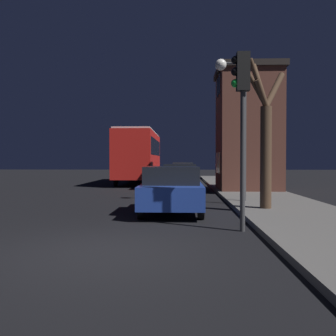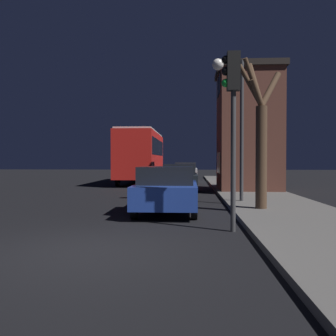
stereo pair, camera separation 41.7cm
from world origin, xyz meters
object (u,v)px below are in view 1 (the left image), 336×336
(car_far_lane, at_px, (183,171))
(streetlamp, at_px, (234,100))
(car_near_lane, at_px, (172,189))
(bus, at_px, (139,153))
(car_mid_lane, at_px, (180,178))
(traffic_light, at_px, (242,103))
(bare_tree, at_px, (265,134))

(car_far_lane, bearing_deg, streetlamp, -82.89)
(streetlamp, distance_m, car_near_lane, 4.62)
(streetlamp, bearing_deg, car_near_lane, -132.84)
(streetlamp, relative_size, bus, 0.57)
(bus, distance_m, car_mid_lane, 8.46)
(traffic_light, bearing_deg, bare_tree, 68.76)
(car_mid_lane, bearing_deg, traffic_light, -81.71)
(car_near_lane, bearing_deg, streetlamp, 47.16)
(traffic_light, height_order, car_near_lane, traffic_light)
(traffic_light, height_order, car_far_lane, traffic_light)
(bare_tree, xyz_separation_m, car_near_lane, (-2.97, -0.29, -1.75))
(streetlamp, relative_size, car_mid_lane, 1.19)
(car_near_lane, height_order, car_mid_lane, car_mid_lane)
(traffic_light, distance_m, car_mid_lane, 10.69)
(car_mid_lane, bearing_deg, bare_tree, -68.71)
(bare_tree, relative_size, car_mid_lane, 1.05)
(bare_tree, distance_m, car_mid_lane, 7.82)
(streetlamp, height_order, bus, streetlamp)
(bare_tree, bearing_deg, streetlamp, 107.76)
(streetlamp, distance_m, bus, 13.80)
(bare_tree, height_order, car_far_lane, bare_tree)
(bare_tree, bearing_deg, car_mid_lane, 111.29)
(traffic_light, distance_m, car_far_lane, 20.79)
(streetlamp, distance_m, car_mid_lane, 6.22)
(car_near_lane, bearing_deg, traffic_light, -59.88)
(bus, height_order, car_mid_lane, bus)
(bare_tree, relative_size, car_near_lane, 1.23)
(bus, bearing_deg, car_mid_lane, -68.81)
(traffic_light, xyz_separation_m, bare_tree, (1.26, 3.24, -0.51))
(car_far_lane, bearing_deg, car_mid_lane, -90.96)
(traffic_light, bearing_deg, car_near_lane, 120.12)
(traffic_light, distance_m, car_near_lane, 4.09)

